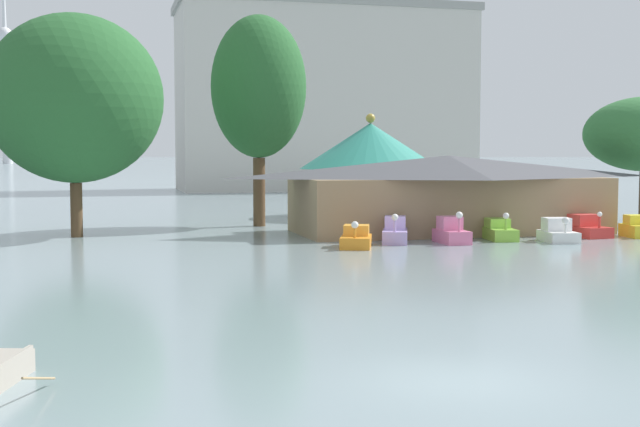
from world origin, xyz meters
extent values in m
plane|color=gray|center=(0.00, 0.00, 0.00)|extent=(2000.00, 2000.00, 0.00)
cylinder|color=tan|center=(-8.39, 0.84, 0.37)|extent=(0.53, 1.63, 0.50)
cube|color=orange|center=(5.25, 24.77, 0.29)|extent=(2.34, 3.08, 0.59)
cube|color=gold|center=(5.37, 25.10, 0.86)|extent=(1.61, 1.59, 0.54)
cylinder|color=orange|center=(4.88, 23.74, 0.83)|extent=(0.14, 0.14, 0.48)
sphere|color=white|center=(4.88, 23.74, 1.25)|extent=(0.36, 0.36, 0.36)
cube|color=#B299D8|center=(7.94, 26.49, 0.35)|extent=(2.24, 3.23, 0.70)
cube|color=#C8ADF0|center=(8.07, 26.84, 1.05)|extent=(1.50, 1.63, 0.71)
cylinder|color=#B299D8|center=(7.54, 25.37, 0.99)|extent=(0.14, 0.14, 0.58)
sphere|color=white|center=(7.54, 25.37, 1.46)|extent=(0.35, 0.35, 0.35)
cube|color=pink|center=(10.81, 25.56, 0.35)|extent=(1.36, 2.53, 0.70)
cube|color=pink|center=(10.82, 25.88, 1.06)|extent=(1.14, 1.15, 0.71)
cylinder|color=pink|center=(10.79, 24.56, 1.04)|extent=(0.14, 0.14, 0.69)
sphere|color=white|center=(10.79, 24.56, 1.57)|extent=(0.37, 0.37, 0.37)
cube|color=#8CCC3F|center=(14.08, 26.61, 0.32)|extent=(1.81, 3.16, 0.65)
cube|color=#A0E24F|center=(14.14, 26.98, 0.91)|extent=(1.35, 1.51, 0.52)
cylinder|color=#8CCC3F|center=(13.89, 25.43, 0.95)|extent=(0.14, 0.14, 0.60)
sphere|color=white|center=(13.89, 25.43, 1.42)|extent=(0.34, 0.34, 0.34)
cube|color=white|center=(16.68, 24.80, 0.29)|extent=(1.93, 2.70, 0.57)
cube|color=white|center=(16.73, 25.11, 0.93)|extent=(1.49, 1.31, 0.71)
cylinder|color=white|center=(16.53, 23.81, 0.80)|extent=(0.14, 0.14, 0.46)
sphere|color=white|center=(16.53, 23.81, 1.23)|extent=(0.39, 0.39, 0.39)
cube|color=red|center=(19.66, 26.81, 0.30)|extent=(1.96, 2.82, 0.61)
cube|color=#E8423C|center=(19.62, 27.14, 0.95)|extent=(1.55, 1.35, 0.68)
cylinder|color=red|center=(19.78, 25.75, 0.92)|extent=(0.14, 0.14, 0.62)
sphere|color=white|center=(19.78, 25.75, 1.37)|extent=(0.28, 0.28, 0.28)
cube|color=yellow|center=(22.55, 26.02, 0.35)|extent=(1.94, 2.45, 0.71)
cube|color=yellow|center=(22.60, 26.29, 0.98)|extent=(1.50, 1.21, 0.54)
cube|color=#9E7F5B|center=(13.08, 31.50, 1.66)|extent=(18.29, 7.58, 3.32)
pyramid|color=#4C4C51|center=(13.08, 31.50, 3.98)|extent=(19.75, 8.71, 1.32)
cylinder|color=brown|center=(12.16, 44.26, 1.81)|extent=(8.41, 8.41, 3.63)
cone|color=teal|center=(12.16, 44.26, 5.33)|extent=(10.58, 10.58, 3.41)
sphere|color=#B7993D|center=(12.16, 44.26, 7.38)|extent=(0.70, 0.70, 0.70)
cylinder|color=brown|center=(-8.68, 33.89, 1.55)|extent=(0.67, 0.67, 3.10)
ellipsoid|color=#28602D|center=(-8.68, 33.89, 7.87)|extent=(10.00, 10.00, 9.54)
cylinder|color=brown|center=(2.74, 38.59, 2.24)|extent=(0.79, 0.79, 4.48)
ellipsoid|color=#28602D|center=(2.74, 38.59, 9.11)|extent=(6.21, 6.21, 9.26)
cube|color=beige|center=(21.16, 92.98, 11.54)|extent=(37.85, 14.87, 23.09)
cube|color=#999993|center=(21.16, 92.98, 23.59)|extent=(38.61, 15.17, 1.00)
cone|color=silver|center=(-50.25, 398.03, 52.22)|extent=(4.56, 4.56, 104.45)
sphere|color=silver|center=(-50.25, 398.03, 58.69)|extent=(6.61, 6.61, 6.61)
camera|label=1|loc=(-7.06, -16.46, 4.79)|focal=47.79mm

